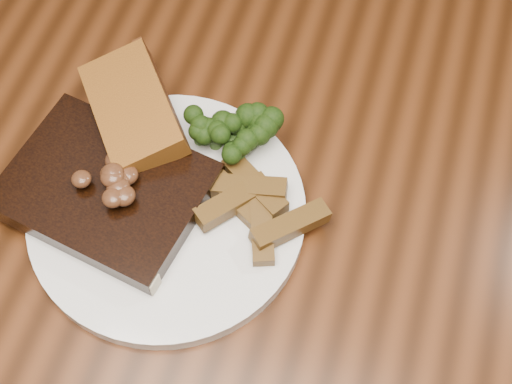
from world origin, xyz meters
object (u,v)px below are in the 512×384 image
at_px(steak, 106,190).
at_px(potato_wedges, 246,206).
at_px(plate, 168,213).
at_px(garlic_bread, 137,122).
at_px(dining_table, 249,246).
at_px(chair_far, 479,2).

relative_size(steak, potato_wedges, 1.82).
distance_m(plate, potato_wedges, 0.07).
height_order(garlic_bread, potato_wedges, garlic_bread).
bearing_deg(plate, dining_table, 25.57).
distance_m(dining_table, plate, 0.12).
bearing_deg(garlic_bread, dining_table, 32.72).
distance_m(chair_far, plate, 0.75).
xyz_separation_m(chair_far, garlic_bread, (-0.33, -0.56, 0.30)).
distance_m(steak, potato_wedges, 0.13).
bearing_deg(potato_wedges, plate, -164.79).
height_order(dining_table, potato_wedges, potato_wedges).
bearing_deg(dining_table, plate, -154.43).
distance_m(plate, garlic_bread, 0.10).
relative_size(dining_table, potato_wedges, 16.65).
bearing_deg(garlic_bread, chair_far, 110.78).
xyz_separation_m(plate, garlic_bread, (-0.06, 0.08, 0.02)).
bearing_deg(chair_far, potato_wedges, 66.20).
relative_size(garlic_bread, potato_wedges, 1.29).
relative_size(chair_far, potato_wedges, 9.04).
relative_size(dining_table, plate, 6.27).
bearing_deg(chair_far, garlic_bread, 53.92).
height_order(chair_far, garlic_bread, chair_far).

